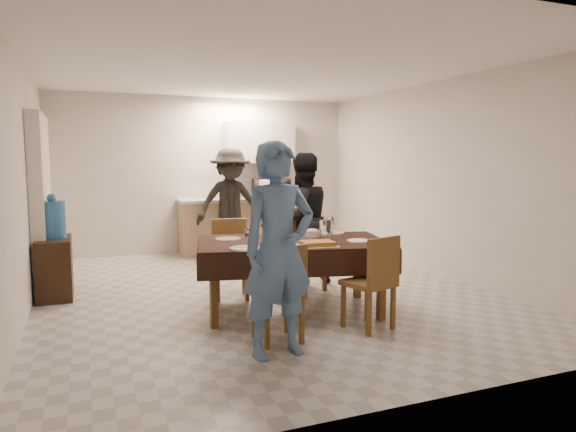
% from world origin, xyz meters
% --- Properties ---
extents(floor, '(5.00, 6.00, 0.02)m').
position_xyz_m(floor, '(0.00, 0.00, 0.00)').
color(floor, beige).
rests_on(floor, ground).
extents(ceiling, '(5.00, 6.00, 0.02)m').
position_xyz_m(ceiling, '(0.00, 0.00, 2.60)').
color(ceiling, white).
rests_on(ceiling, wall_back).
extents(wall_back, '(5.00, 0.02, 2.60)m').
position_xyz_m(wall_back, '(0.00, 3.00, 1.30)').
color(wall_back, silver).
rests_on(wall_back, floor).
extents(wall_front, '(5.00, 0.02, 2.60)m').
position_xyz_m(wall_front, '(0.00, -3.00, 1.30)').
color(wall_front, silver).
rests_on(wall_front, floor).
extents(wall_left, '(0.02, 6.00, 2.60)m').
position_xyz_m(wall_left, '(-2.50, 0.00, 1.30)').
color(wall_left, silver).
rests_on(wall_left, floor).
extents(wall_right, '(0.02, 6.00, 2.60)m').
position_xyz_m(wall_right, '(2.50, 0.00, 1.30)').
color(wall_right, silver).
rests_on(wall_right, floor).
extents(stub_partition, '(0.15, 1.40, 2.10)m').
position_xyz_m(stub_partition, '(-2.42, 1.20, 1.05)').
color(stub_partition, silver).
rests_on(stub_partition, floor).
extents(kitchen_base_cabinet, '(2.20, 0.60, 0.86)m').
position_xyz_m(kitchen_base_cabinet, '(0.60, 2.68, 0.43)').
color(kitchen_base_cabinet, '#A28561').
rests_on(kitchen_base_cabinet, floor).
extents(kitchen_worktop, '(2.24, 0.64, 0.05)m').
position_xyz_m(kitchen_worktop, '(0.60, 2.68, 0.89)').
color(kitchen_worktop, '#B1B1AC').
rests_on(kitchen_worktop, kitchen_base_cabinet).
extents(upper_cabinet, '(1.20, 0.34, 0.70)m').
position_xyz_m(upper_cabinet, '(0.90, 2.82, 1.85)').
color(upper_cabinet, silver).
rests_on(upper_cabinet, wall_back).
extents(dining_table, '(2.10, 1.51, 0.74)m').
position_xyz_m(dining_table, '(0.03, -0.84, 0.71)').
color(dining_table, black).
rests_on(dining_table, floor).
extents(chair_near_left, '(0.40, 0.40, 0.47)m').
position_xyz_m(chair_near_left, '(-0.42, -1.67, 0.53)').
color(chair_near_left, brown).
rests_on(chair_near_left, floor).
extents(chair_near_right, '(0.49, 0.50, 0.47)m').
position_xyz_m(chair_near_right, '(0.48, -1.67, 0.54)').
color(chair_near_right, brown).
rests_on(chair_near_right, floor).
extents(chair_far_left, '(0.46, 0.47, 0.48)m').
position_xyz_m(chair_far_left, '(-0.42, -0.17, 0.54)').
color(chair_far_left, brown).
rests_on(chair_far_left, floor).
extents(chair_far_right, '(0.53, 0.53, 0.53)m').
position_xyz_m(chair_far_right, '(0.48, -0.18, 0.60)').
color(chair_far_right, brown).
rests_on(chair_far_right, floor).
extents(console, '(0.37, 0.73, 0.68)m').
position_xyz_m(console, '(-2.28, 0.69, 0.34)').
color(console, black).
rests_on(console, floor).
extents(water_jug, '(0.28, 0.28, 0.42)m').
position_xyz_m(water_jug, '(-2.28, 0.69, 0.89)').
color(water_jug, teal).
rests_on(water_jug, console).
extents(wine_bottle, '(0.08, 0.08, 0.33)m').
position_xyz_m(wine_bottle, '(-0.02, -0.79, 0.91)').
color(wine_bottle, black).
rests_on(wine_bottle, dining_table).
extents(water_pitcher, '(0.13, 0.13, 0.21)m').
position_xyz_m(water_pitcher, '(0.38, -0.89, 0.84)').
color(water_pitcher, white).
rests_on(water_pitcher, dining_table).
extents(savoury_tart, '(0.40, 0.32, 0.05)m').
position_xyz_m(savoury_tart, '(0.13, -1.22, 0.76)').
color(savoury_tart, '#BF8938').
rests_on(savoury_tart, dining_table).
extents(salad_bowl, '(0.16, 0.16, 0.06)m').
position_xyz_m(salad_bowl, '(0.33, -0.66, 0.77)').
color(salad_bowl, silver).
rests_on(salad_bowl, dining_table).
extents(mushroom_dish, '(0.21, 0.21, 0.04)m').
position_xyz_m(mushroom_dish, '(-0.02, -0.56, 0.76)').
color(mushroom_dish, silver).
rests_on(mushroom_dish, dining_table).
extents(wine_glass_a, '(0.09, 0.09, 0.19)m').
position_xyz_m(wine_glass_a, '(-0.52, -1.09, 0.84)').
color(wine_glass_a, white).
rests_on(wine_glass_a, dining_table).
extents(wine_glass_b, '(0.09, 0.09, 0.20)m').
position_xyz_m(wine_glass_b, '(0.58, -0.59, 0.84)').
color(wine_glass_b, white).
rests_on(wine_glass_b, dining_table).
extents(wine_glass_c, '(0.09, 0.09, 0.20)m').
position_xyz_m(wine_glass_c, '(-0.17, -0.54, 0.84)').
color(wine_glass_c, white).
rests_on(wine_glass_c, dining_table).
extents(plate_near_left, '(0.28, 0.28, 0.02)m').
position_xyz_m(plate_near_left, '(-0.57, -1.14, 0.75)').
color(plate_near_left, silver).
rests_on(plate_near_left, dining_table).
extents(plate_near_right, '(0.24, 0.24, 0.01)m').
position_xyz_m(plate_near_right, '(0.63, -1.14, 0.75)').
color(plate_near_right, silver).
rests_on(plate_near_right, dining_table).
extents(plate_far_left, '(0.26, 0.26, 0.02)m').
position_xyz_m(plate_far_left, '(-0.57, -0.54, 0.75)').
color(plate_far_left, silver).
rests_on(plate_far_left, dining_table).
extents(plate_far_right, '(0.26, 0.26, 0.02)m').
position_xyz_m(plate_far_right, '(0.63, -0.54, 0.75)').
color(plate_far_right, silver).
rests_on(plate_far_right, dining_table).
extents(microwave, '(0.57, 0.39, 0.32)m').
position_xyz_m(microwave, '(1.07, 2.68, 1.07)').
color(microwave, silver).
rests_on(microwave, kitchen_worktop).
extents(person_near, '(0.67, 0.49, 1.71)m').
position_xyz_m(person_near, '(-0.52, -1.89, 0.86)').
color(person_near, '#50749F').
rests_on(person_near, floor).
extents(person_far, '(0.89, 0.74, 1.64)m').
position_xyz_m(person_far, '(0.58, 0.21, 0.82)').
color(person_far, black).
rests_on(person_far, floor).
extents(person_kitchen, '(1.13, 0.65, 1.74)m').
position_xyz_m(person_kitchen, '(0.22, 2.23, 0.87)').
color(person_kitchen, black).
rests_on(person_kitchen, floor).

